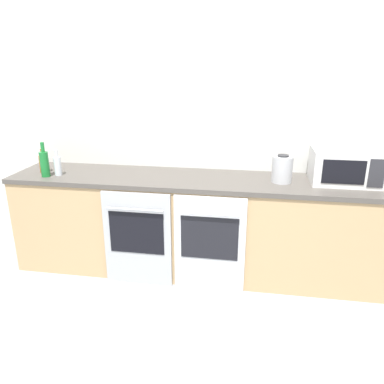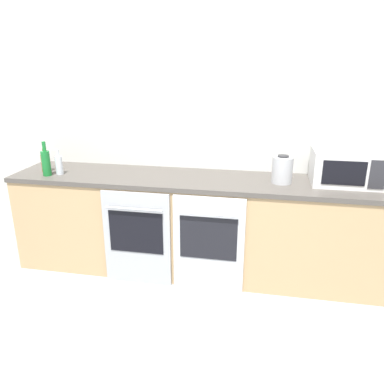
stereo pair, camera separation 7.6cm
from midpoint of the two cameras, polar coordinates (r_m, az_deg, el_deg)
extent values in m
cube|color=silver|center=(3.48, 2.07, 10.23)|extent=(10.00, 0.06, 2.60)
cube|color=tan|center=(3.40, 1.15, -5.39)|extent=(3.39, 0.62, 0.85)
cube|color=#4C4742|center=(3.24, 1.20, 1.79)|extent=(3.41, 0.65, 0.04)
cube|color=#A8AAAF|center=(3.23, -8.97, -7.15)|extent=(0.58, 0.03, 0.84)
cube|color=black|center=(3.18, -9.13, -6.21)|extent=(0.47, 0.01, 0.37)
cylinder|color=#A8AAAF|center=(3.08, -9.47, -2.68)|extent=(0.48, 0.02, 0.02)
cube|color=silver|center=(3.10, 1.98, -8.05)|extent=(0.58, 0.03, 0.84)
cube|color=black|center=(3.05, 1.94, -7.08)|extent=(0.47, 0.01, 0.37)
cylinder|color=silver|center=(2.95, 1.94, -3.43)|extent=(0.48, 0.02, 0.02)
cube|color=silver|center=(3.31, 21.67, 3.67)|extent=(0.54, 0.37, 0.28)
cube|color=black|center=(3.12, 21.47, 2.83)|extent=(0.32, 0.01, 0.19)
cube|color=#2D2D33|center=(3.18, 25.73, 2.54)|extent=(0.12, 0.01, 0.22)
cylinder|color=silver|center=(3.52, -20.37, 3.71)|extent=(0.06, 0.06, 0.16)
cylinder|color=silver|center=(3.50, -20.58, 5.51)|extent=(0.03, 0.03, 0.06)
cylinder|color=#8C5114|center=(3.67, -22.21, 3.98)|extent=(0.08, 0.08, 0.16)
cylinder|color=#8C5114|center=(3.64, -22.41, 5.61)|extent=(0.03, 0.03, 0.06)
cylinder|color=#19722D|center=(3.52, -22.11, 3.93)|extent=(0.07, 0.07, 0.22)
cylinder|color=#19722D|center=(3.48, -22.42, 6.34)|extent=(0.03, 0.03, 0.09)
cylinder|color=#B7BABF|center=(3.18, 12.91, 3.39)|extent=(0.17, 0.17, 0.22)
cylinder|color=#262628|center=(3.15, 13.06, 5.41)|extent=(0.09, 0.09, 0.01)
camera|label=1|loc=(0.04, -90.66, -0.22)|focal=35.00mm
camera|label=2|loc=(0.04, 89.34, 0.22)|focal=35.00mm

